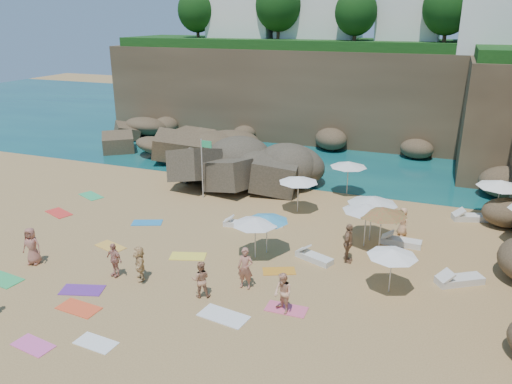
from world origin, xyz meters
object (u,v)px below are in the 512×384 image
(flag_pole, at_px, (204,161))
(rock_outcrop, at_px, (240,183))
(parasol_1, at_px, (298,179))
(person_stand_4, at_px, (403,221))
(person_stand_1, at_px, (201,279))
(person_stand_2, at_px, (230,179))
(parasol_2, at_px, (349,164))
(parasol_0, at_px, (283,162))
(lounger_0, at_px, (239,224))
(person_stand_5, at_px, (220,173))
(person_stand_3, at_px, (348,243))

(flag_pole, bearing_deg, rock_outcrop, 75.53)
(parasol_1, bearing_deg, person_stand_4, -11.03)
(person_stand_1, distance_m, person_stand_2, 12.63)
(flag_pole, height_order, person_stand_2, flag_pole)
(flag_pole, height_order, parasol_2, flag_pole)
(rock_outcrop, distance_m, person_stand_4, 12.19)
(parasol_0, distance_m, lounger_0, 6.85)
(person_stand_4, bearing_deg, flag_pole, -143.66)
(rock_outcrop, height_order, flag_pole, flag_pole)
(person_stand_1, height_order, person_stand_4, person_stand_1)
(flag_pole, bearing_deg, person_stand_5, 94.56)
(parasol_0, xyz_separation_m, person_stand_1, (1.04, -13.76, -1.09))
(person_stand_1, distance_m, person_stand_3, 7.15)
(parasol_0, distance_m, person_stand_4, 9.31)
(person_stand_4, bearing_deg, parasol_0, -167.20)
(person_stand_5, bearing_deg, person_stand_3, -68.84)
(person_stand_3, height_order, person_stand_5, person_stand_3)
(rock_outcrop, xyz_separation_m, person_stand_3, (9.14, -8.80, 0.94))
(rock_outcrop, distance_m, flag_pole, 4.32)
(rock_outcrop, bearing_deg, parasol_2, 2.80)
(person_stand_3, height_order, person_stand_4, person_stand_3)
(parasol_0, xyz_separation_m, parasol_2, (4.12, 0.56, 0.13))
(flag_pole, xyz_separation_m, parasol_1, (6.09, -0.15, -0.43))
(person_stand_3, relative_size, person_stand_4, 1.25)
(person_stand_1, xyz_separation_m, person_stand_4, (6.98, 9.17, -0.03))
(lounger_0, bearing_deg, parasol_2, 51.89)
(person_stand_1, bearing_deg, rock_outcrop, -96.62)
(person_stand_3, bearing_deg, person_stand_2, 53.00)
(person_stand_1, bearing_deg, flag_pole, -87.44)
(lounger_0, distance_m, person_stand_2, 5.59)
(rock_outcrop, relative_size, flag_pole, 2.05)
(parasol_0, bearing_deg, person_stand_4, -29.75)
(parasol_2, height_order, person_stand_4, parasol_2)
(person_stand_1, bearing_deg, parasol_2, -125.48)
(parasol_1, bearing_deg, rock_outcrop, 145.09)
(parasol_0, xyz_separation_m, person_stand_5, (-4.28, -0.45, -1.07))
(parasol_2, distance_m, lounger_0, 8.63)
(person_stand_3, relative_size, person_stand_5, 1.17)
(parasol_0, height_order, parasol_2, parasol_2)
(person_stand_5, bearing_deg, person_stand_1, -98.60)
(flag_pole, relative_size, person_stand_5, 2.34)
(lounger_0, bearing_deg, parasol_0, 80.90)
(flag_pole, bearing_deg, parasol_2, 25.12)
(rock_outcrop, relative_size, person_stand_3, 4.11)
(parasol_0, bearing_deg, flag_pole, -141.08)
(parasol_2, xyz_separation_m, person_stand_4, (3.91, -5.15, -1.26))
(parasol_2, relative_size, lounger_0, 1.36)
(flag_pole, height_order, parasol_1, flag_pole)
(lounger_0, relative_size, person_stand_5, 1.05)
(flag_pole, relative_size, parasol_0, 1.75)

